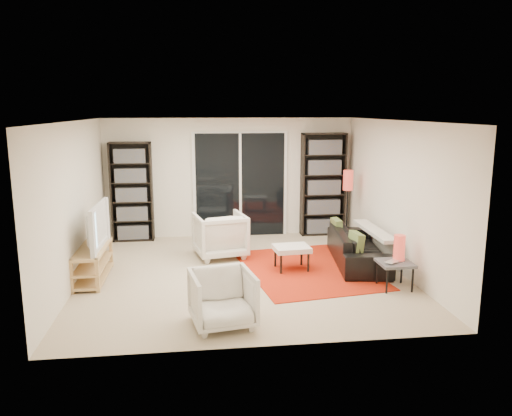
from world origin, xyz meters
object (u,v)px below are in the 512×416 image
object	(u,v)px
sofa	(358,247)
ottoman	(292,249)
bookshelf_right	(323,184)
tv_stand	(93,263)
armchair_back	(220,235)
bookshelf_left	(132,192)
side_table	(395,265)
floor_lamp	(348,187)
armchair_front	(223,299)

from	to	relation	value
sofa	ottoman	bearing A→B (deg)	107.33
bookshelf_right	ottoman	world-z (taller)	bookshelf_right
tv_stand	armchair_back	bearing A→B (deg)	25.31
bookshelf_left	ottoman	size ratio (longest dim) A/B	3.26
sofa	armchair_back	bearing A→B (deg)	80.71
bookshelf_right	ottoman	bearing A→B (deg)	-116.01
ottoman	side_table	bearing A→B (deg)	-37.58
floor_lamp	tv_stand	bearing A→B (deg)	-160.43
tv_stand	armchair_back	xyz separation A→B (m)	(2.01, 0.95, 0.13)
armchair_back	sofa	bearing A→B (deg)	151.69
bookshelf_left	armchair_front	distance (m)	4.54
tv_stand	armchair_back	size ratio (longest dim) A/B	1.50
bookshelf_right	armchair_front	size ratio (longest dim) A/B	2.81
ottoman	floor_lamp	distance (m)	2.22
ottoman	floor_lamp	bearing A→B (deg)	47.94
ottoman	side_table	xyz separation A→B (m)	(1.32, -1.02, 0.01)
sofa	tv_stand	bearing A→B (deg)	100.93
ottoman	bookshelf_left	bearing A→B (deg)	140.84
ottoman	side_table	size ratio (longest dim) A/B	1.25
bookshelf_right	ottoman	distance (m)	2.59
bookshelf_left	bookshelf_right	world-z (taller)	bookshelf_right
sofa	ottoman	xyz separation A→B (m)	(-1.18, -0.20, 0.06)
ottoman	floor_lamp	world-z (taller)	floor_lamp
tv_stand	floor_lamp	xyz separation A→B (m)	(4.51, 1.61, 0.83)
armchair_front	ottoman	distance (m)	2.34
sofa	floor_lamp	bearing A→B (deg)	-1.75
side_table	ottoman	bearing A→B (deg)	142.42
armchair_back	ottoman	distance (m)	1.43
bookshelf_right	ottoman	size ratio (longest dim) A/B	3.51
floor_lamp	armchair_back	bearing A→B (deg)	-165.33
bookshelf_left	side_table	world-z (taller)	bookshelf_left
sofa	side_table	world-z (taller)	sofa
bookshelf_right	sofa	world-z (taller)	bookshelf_right
sofa	armchair_front	size ratio (longest dim) A/B	2.63
bookshelf_left	side_table	bearing A→B (deg)	-38.66
armchair_front	sofa	bearing A→B (deg)	32.19
tv_stand	side_table	world-z (taller)	tv_stand
sofa	armchair_front	bearing A→B (deg)	139.59
bookshelf_right	armchair_back	world-z (taller)	bookshelf_right
bookshelf_left	tv_stand	size ratio (longest dim) A/B	1.50
bookshelf_right	armchair_front	world-z (taller)	bookshelf_right
bookshelf_left	ottoman	xyz separation A→B (m)	(2.76, -2.24, -0.63)
sofa	armchair_back	size ratio (longest dim) A/B	2.27
armchair_back	floor_lamp	world-z (taller)	floor_lamp
armchair_back	ottoman	world-z (taller)	armchair_back
tv_stand	floor_lamp	size ratio (longest dim) A/B	0.91
bookshelf_right	floor_lamp	distance (m)	0.76
bookshelf_right	armchair_back	distance (m)	2.67
bookshelf_right	armchair_back	size ratio (longest dim) A/B	2.43
bookshelf_right	armchair_back	xyz separation A→B (m)	(-2.20, -1.35, -0.66)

